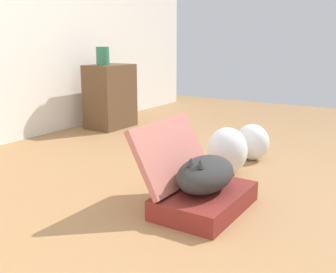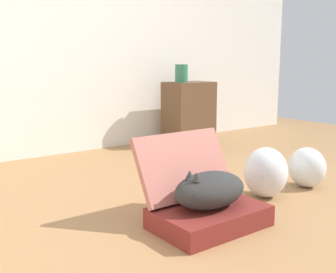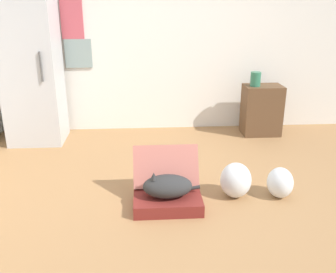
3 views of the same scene
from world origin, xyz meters
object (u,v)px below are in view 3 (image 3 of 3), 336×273
object	(u,v)px
suitcase_base	(168,202)
cat	(167,186)
vase_tall	(256,79)
plastic_bag_clear	(280,183)
refrigerator	(32,70)
side_table	(262,110)
plastic_bag_white	(236,180)

from	to	relation	value
suitcase_base	cat	size ratio (longest dim) A/B	1.17
cat	vase_tall	size ratio (longest dim) A/B	2.74
cat	vase_tall	xyz separation A→B (m)	(1.30, 1.87, 0.56)
plastic_bag_clear	refrigerator	bearing A→B (deg)	147.26
suitcase_base	side_table	world-z (taller)	side_table
refrigerator	vase_tall	world-z (taller)	refrigerator
plastic_bag_clear	vase_tall	world-z (taller)	vase_tall
side_table	plastic_bag_clear	bearing A→B (deg)	-101.08
plastic_bag_clear	side_table	bearing A→B (deg)	78.92
cat	refrigerator	xyz separation A→B (m)	(-1.59, 1.84, 0.72)
cat	plastic_bag_white	bearing A→B (deg)	13.74
vase_tall	cat	bearing A→B (deg)	-124.76
suitcase_base	refrigerator	size ratio (longest dim) A/B	0.33
side_table	refrigerator	bearing A→B (deg)	-179.05
vase_tall	suitcase_base	bearing A→B (deg)	-124.67
side_table	vase_tall	bearing A→B (deg)	-168.66
cat	vase_tall	world-z (taller)	vase_tall
plastic_bag_white	side_table	world-z (taller)	side_table
plastic_bag_clear	vase_tall	xyz separation A→B (m)	(0.22, 1.74, 0.63)
vase_tall	plastic_bag_clear	bearing A→B (deg)	-97.16
plastic_bag_white	vase_tall	size ratio (longest dim) A/B	1.80
cat	refrigerator	distance (m)	2.54
suitcase_base	plastic_bag_clear	distance (m)	1.09
refrigerator	side_table	world-z (taller)	refrigerator
cat	plastic_bag_clear	xyz separation A→B (m)	(1.08, 0.13, -0.07)
suitcase_base	plastic_bag_clear	size ratio (longest dim) A/B	2.09
plastic_bag_white	plastic_bag_clear	distance (m)	0.42
cat	plastic_bag_white	distance (m)	0.68
refrigerator	suitcase_base	bearing A→B (deg)	-49.23
plastic_bag_white	suitcase_base	bearing A→B (deg)	-166.14
plastic_bag_clear	suitcase_base	bearing A→B (deg)	-173.04
suitcase_base	vase_tall	distance (m)	2.38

